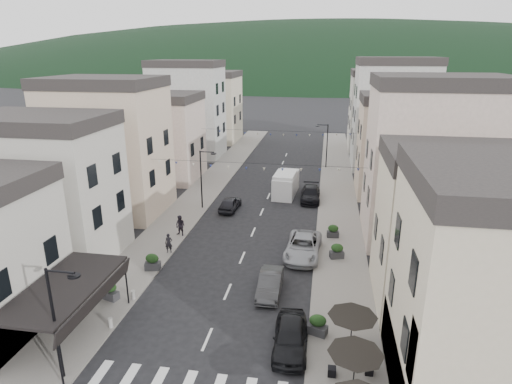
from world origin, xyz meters
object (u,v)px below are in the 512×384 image
parked_car_e (230,203)px  pedestrian_a (169,243)px  parked_car_b (270,284)px  parked_car_a (290,336)px  parked_car_c (303,247)px  pedestrian_b (180,226)px  parked_car_d (311,194)px  delivery_van (286,183)px

parked_car_e → pedestrian_a: 10.67m
parked_car_b → pedestrian_a: bearing=152.5°
parked_car_a → parked_car_b: bearing=106.4°
parked_car_c → pedestrian_b: 10.76m
pedestrian_a → pedestrian_b: size_ratio=0.87×
parked_car_e → pedestrian_b: (-2.75, -7.07, 0.34)m
parked_car_c → pedestrian_a: bearing=-169.8°
parked_car_c → pedestrian_b: bearing=172.4°
parked_car_d → delivery_van: bearing=151.3°
parked_car_d → pedestrian_b: pedestrian_b is taller
pedestrian_a → parked_car_d: bearing=41.6°
parked_car_c → parked_car_d: bearing=92.7°
parked_car_a → delivery_van: 25.95m
parked_car_c → pedestrian_a: (-10.40, -1.36, 0.12)m
parked_car_b → parked_car_e: 15.95m
parked_car_d → parked_car_b: bearing=-96.3°
parked_car_b → delivery_van: 20.50m
pedestrian_a → parked_car_b: bearing=-40.0°
pedestrian_a → pedestrian_b: pedestrian_b is taller
delivery_van → pedestrian_b: (-7.78, -12.77, -0.28)m
parked_car_a → delivery_van: delivery_van is taller
parked_car_c → parked_car_d: parked_car_c is taller
parked_car_d → pedestrian_b: (-10.58, -11.30, 0.31)m
parked_car_d → pedestrian_a: (-10.40, -14.58, 0.19)m
parked_car_d → parked_car_e: (-7.83, -4.22, -0.03)m
parked_car_a → parked_car_c: (0.00, 11.09, 0.02)m
parked_car_b → pedestrian_a: (-8.60, 4.40, 0.22)m
pedestrian_a → pedestrian_b: 3.29m
parked_car_a → parked_car_d: size_ratio=0.91×
parked_car_a → pedestrian_a: pedestrian_a is taller
parked_car_a → parked_car_d: parked_car_a is taller
parked_car_d → delivery_van: delivery_van is taller
parked_car_b → pedestrian_b: 11.68m
parked_car_d → pedestrian_b: size_ratio=2.74×
parked_car_a → parked_car_e: 21.56m
parked_car_c → delivery_van: delivery_van is taller
parked_car_b → delivery_van: bearing=92.4°
parked_car_b → parked_car_d: parked_car_d is taller
parked_car_a → delivery_van: size_ratio=0.79×
parked_car_c → parked_car_e: size_ratio=1.40×
delivery_van → parked_car_e: bearing=-127.6°
delivery_van → pedestrian_b: 14.96m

